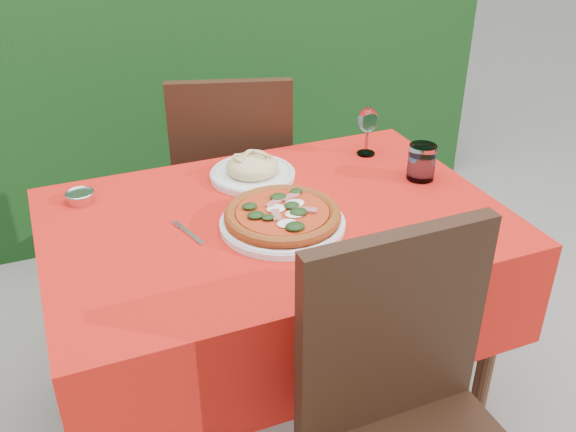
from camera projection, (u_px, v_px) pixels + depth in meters
name	position (u px, v px, depth m)	size (l,w,h in m)	color
ground	(277.00, 408.00, 2.16)	(60.00, 60.00, 0.00)	slate
hedge	(152.00, 29.00, 2.95)	(3.20, 0.55, 1.78)	black
dining_table	(275.00, 261.00, 1.86)	(1.26, 0.86, 0.75)	#482A17
chair_near	(413.00, 424.00, 1.37)	(0.45, 0.45, 0.98)	black
chair_far	(233.00, 176.00, 2.45)	(0.54, 0.54, 0.96)	black
pizza_plate	(282.00, 218.00, 1.72)	(0.34, 0.34, 0.06)	white
pasta_plate	(252.00, 170.00, 1.98)	(0.26, 0.26, 0.08)	silver
water_glass	(421.00, 164.00, 1.96)	(0.08, 0.08, 0.11)	silver
wine_glass	(368.00, 122.00, 2.09)	(0.07, 0.07, 0.17)	silver
fork	(191.00, 235.00, 1.69)	(0.02, 0.16, 0.00)	silver
steel_ramekin	(80.00, 197.00, 1.85)	(0.08, 0.08, 0.03)	silver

